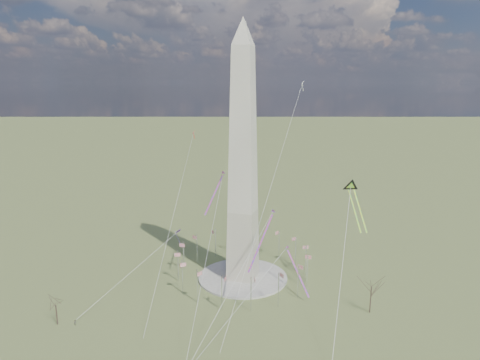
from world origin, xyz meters
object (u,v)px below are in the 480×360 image
(person_west, at_px, (75,322))
(washington_monument, at_px, (243,162))
(kite_delta_black, at_px, (352,189))
(tree_near, at_px, (372,285))

(person_west, bearing_deg, washington_monument, -88.34)
(washington_monument, bearing_deg, kite_delta_black, 5.10)
(washington_monument, distance_m, kite_delta_black, 41.68)
(washington_monument, relative_size, person_west, 59.43)
(tree_near, bearing_deg, person_west, -158.79)
(tree_near, xyz_separation_m, person_west, (-92.68, -35.96, -9.44))
(tree_near, bearing_deg, washington_monument, 165.43)
(tree_near, distance_m, kite_delta_black, 34.72)
(person_west, bearing_deg, kite_delta_black, -104.85)
(kite_delta_black, bearing_deg, washington_monument, -14.68)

